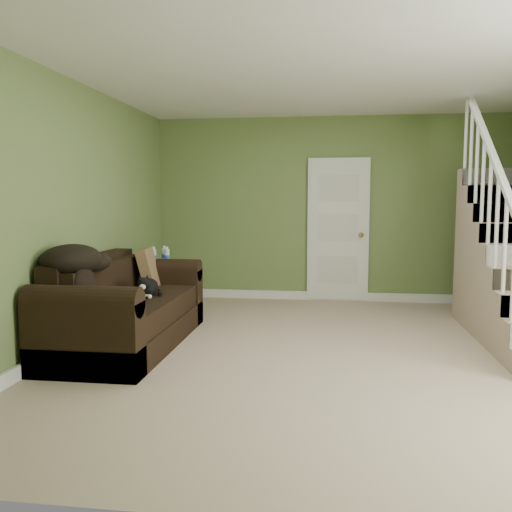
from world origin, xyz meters
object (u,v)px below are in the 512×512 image
(cat, at_px, (147,287))
(banana, at_px, (122,301))
(sofa, at_px, (124,312))
(side_table, at_px, (162,289))

(cat, relative_size, banana, 2.73)
(sofa, xyz_separation_m, banana, (0.11, -0.32, 0.17))
(sofa, relative_size, cat, 4.34)
(sofa, xyz_separation_m, cat, (0.22, 0.06, 0.24))
(side_table, relative_size, cat, 1.67)
(sofa, bearing_deg, cat, 15.82)
(side_table, height_order, cat, side_table)
(cat, bearing_deg, sofa, -169.94)
(banana, bearing_deg, side_table, 54.67)
(sofa, height_order, banana, sofa)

